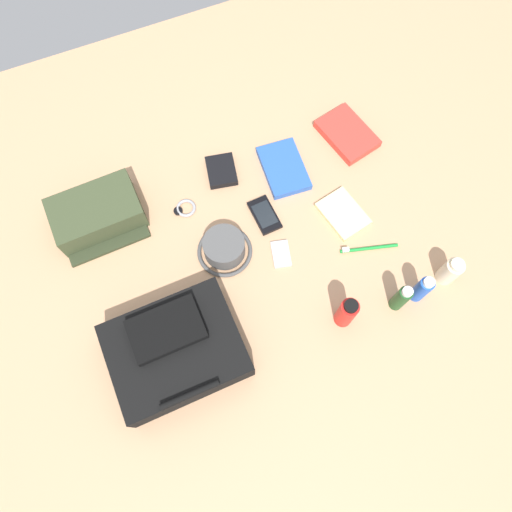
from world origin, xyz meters
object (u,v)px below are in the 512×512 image
lotion_bottle (450,271)px  sunscreen_spray (347,313)px  backpack (176,350)px  travel_guidebook (284,168)px  shampoo_bottle (401,298)px  paperback_novel (347,134)px  toiletry_pouch (97,214)px  media_player (281,254)px  toothbrush (366,248)px  deodorant_spray (422,289)px  wristwatch (185,209)px  cell_phone (265,215)px  wallet (221,171)px  bucket_hat (224,248)px  notepad (343,214)px

lotion_bottle → sunscreen_spray: 0.33m
backpack → travel_guidebook: size_ratio=1.76×
shampoo_bottle → paperback_novel: shampoo_bottle is taller
toiletry_pouch → travel_guidebook: (-0.59, 0.06, -0.03)m
media_player → toothbrush: bearing=160.9°
deodorant_spray → media_player: bearing=-41.0°
media_player → wristwatch: (0.21, -0.26, 0.00)m
cell_phone → paperback_novel: bearing=-156.0°
toiletry_pouch → shampoo_bottle: shampoo_bottle is taller
sunscreen_spray → wallet: 0.60m
bucket_hat → toothbrush: bearing=158.3°
shampoo_bottle → backpack: bearing=-10.0°
shampoo_bottle → travel_guidebook: 0.55m
media_player → wristwatch: same height
lotion_bottle → deodorant_spray: size_ratio=0.88×
toiletry_pouch → cell_phone: toiletry_pouch is taller
travel_guidebook → wallet: travel_guidebook is taller
lotion_bottle → travel_guidebook: bearing=-60.8°
shampoo_bottle → media_player: bearing=-48.1°
toiletry_pouch → shampoo_bottle: (-0.71, 0.59, 0.02)m
bucket_hat → travel_guidebook: (-0.28, -0.19, -0.02)m
deodorant_spray → lotion_bottle: bearing=-171.2°
wristwatch → toothbrush: bearing=143.4°
toiletry_pouch → wallet: bearing=-178.3°
paperback_novel → travel_guidebook: size_ratio=1.09×
travel_guidebook → media_player: size_ratio=2.11×
wristwatch → toiletry_pouch: bearing=-14.6°
bucket_hat → deodorant_spray: 0.58m
toothbrush → wristwatch: bearing=-36.6°
deodorant_spray → sunscreen_spray: size_ratio=0.88×
backpack → deodorant_spray: bearing=171.0°
shampoo_bottle → deodorant_spray: bearing=-179.5°
bucket_hat → media_player: (-0.15, 0.07, -0.03)m
toiletry_pouch → cell_phone: bearing=158.8°
toiletry_pouch → cell_phone: size_ratio=2.15×
cell_phone → notepad: bearing=158.0°
notepad → paperback_novel: bearing=-130.4°
bucket_hat → media_player: bucket_hat is taller
toiletry_pouch → travel_guidebook: size_ratio=1.33×
lotion_bottle → wristwatch: (0.63, -0.51, -0.05)m
sunscreen_spray → notepad: (-0.15, -0.30, -0.06)m
shampoo_bottle → sunscreen_spray: bearing=-7.4°
toiletry_pouch → toothbrush: 0.82m
shampoo_bottle → wallet: size_ratio=1.20×
travel_guidebook → deodorant_spray: bearing=109.0°
shampoo_bottle → notepad: size_ratio=0.88×
wristwatch → media_player: bearing=130.1°
lotion_bottle → toothbrush: size_ratio=0.66×
media_player → wallet: (0.06, -0.33, 0.01)m
bucket_hat → wristwatch: size_ratio=2.35×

